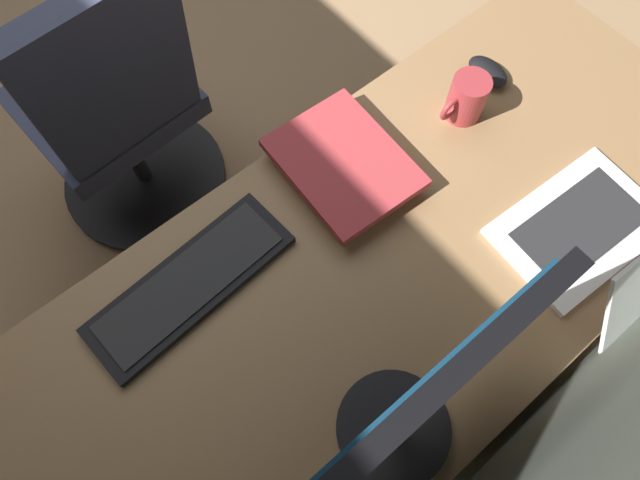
{
  "coord_description": "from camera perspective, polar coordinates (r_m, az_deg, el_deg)",
  "views": [
    {
      "loc": [
        0.61,
        1.92,
        1.75
      ],
      "look_at": [
        0.38,
        1.64,
        0.95
      ],
      "focal_mm": 31.42,
      "sensor_mm": 36.0,
      "label": 1
    }
  ],
  "objects": [
    {
      "name": "floor_plane",
      "position": [
        2.67,
        -17.8,
        21.62
      ],
      "size": [
        5.02,
        5.02,
        0.0
      ],
      "primitive_type": "plane",
      "color": "#9E7A56"
    },
    {
      "name": "office_chair",
      "position": [
        1.71,
        -19.77,
        11.54
      ],
      "size": [
        0.56,
        0.56,
        0.97
      ],
      "color": "#383D56",
      "rests_on": "ground"
    },
    {
      "name": "coffee_mug",
      "position": [
        1.28,
        14.67,
        13.8
      ],
      "size": [
        0.12,
        0.08,
        0.1
      ],
      "color": "#A53338",
      "rests_on": "desk"
    },
    {
      "name": "drawer_pedestal",
      "position": [
        1.48,
        7.22,
        -7.71
      ],
      "size": [
        0.4,
        0.51,
        0.69
      ],
      "color": "#936D47",
      "rests_on": "ground"
    },
    {
      "name": "laptop_left",
      "position": [
        1.2,
        27.63,
        -0.12
      ],
      "size": [
        0.35,
        0.34,
        0.21
      ],
      "color": "white",
      "rests_on": "desk"
    },
    {
      "name": "monitor_primary",
      "position": [
        0.81,
        9.32,
        -16.69
      ],
      "size": [
        0.51,
        0.2,
        0.4
      ],
      "color": "black",
      "rests_on": "desk"
    },
    {
      "name": "desk",
      "position": [
        1.14,
        1.63,
        -7.72
      ],
      "size": [
        1.93,
        0.71,
        0.73
      ],
      "color": "#936D47",
      "rests_on": "ground"
    },
    {
      "name": "keyboard_main",
      "position": [
        1.1,
        -13.08,
        -4.34
      ],
      "size": [
        0.43,
        0.17,
        0.02
      ],
      "color": "black",
      "rests_on": "desk"
    },
    {
      "name": "mouse_main",
      "position": [
        1.39,
        16.72,
        16.1
      ],
      "size": [
        0.06,
        0.1,
        0.03
      ],
      "primitive_type": "ellipsoid",
      "color": "black",
      "rests_on": "desk"
    },
    {
      "name": "book_stack_near",
      "position": [
        1.18,
        2.18,
        7.99
      ],
      "size": [
        0.24,
        0.3,
        0.05
      ],
      "color": "gold",
      "rests_on": "desk"
    }
  ]
}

